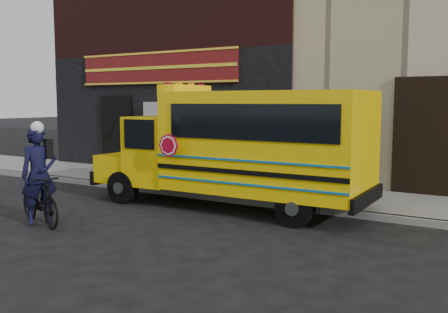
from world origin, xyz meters
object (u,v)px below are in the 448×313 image
school_bus (241,145)px  cyclist (39,177)px  bicycle (40,199)px  sign_pole (320,146)px

school_bus → cyclist: size_ratio=3.52×
bicycle → cyclist: 0.45m
school_bus → cyclist: school_bus is taller
school_bus → sign_pole: 1.83m
bicycle → cyclist: cyclist is taller
sign_pole → school_bus: bearing=-166.7°
school_bus → sign_pole: (1.78, 0.42, 0.04)m
sign_pole → bicycle: (-4.54, -3.91, -1.01)m
sign_pole → cyclist: 6.01m
bicycle → cyclist: (0.01, 0.01, 0.45)m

